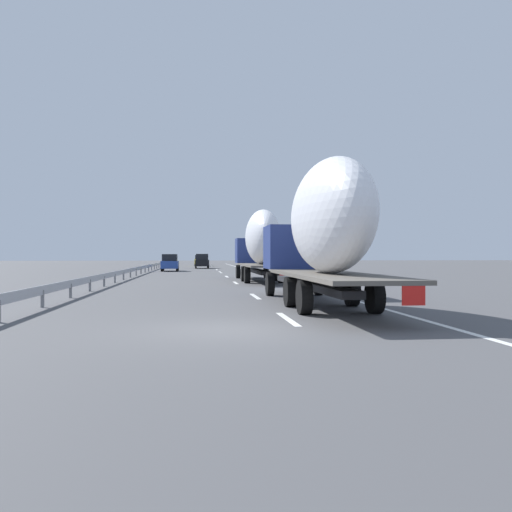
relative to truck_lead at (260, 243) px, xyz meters
name	(u,v)px	position (x,y,z in m)	size (l,w,h in m)	color
ground_plane	(204,273)	(16.78, 3.60, -2.65)	(260.00, 260.00, 0.00)	#4C4C4F
lane_stripe_0	(288,319)	(-21.22, 1.80, -2.65)	(3.20, 0.20, 0.01)	white
lane_stripe_1	(255,296)	(-12.98, 1.80, -2.65)	(3.20, 0.20, 0.01)	white
lane_stripe_2	(236,283)	(-1.51, 1.80, -2.65)	(3.20, 0.20, 0.01)	white
lane_stripe_3	(227,277)	(8.53, 1.80, -2.65)	(3.20, 0.20, 0.01)	white
lane_stripe_4	(220,272)	(21.22, 1.80, -2.65)	(3.20, 0.20, 0.01)	white
lane_stripe_5	(221,273)	(18.95, 1.80, -2.65)	(3.20, 0.20, 0.01)	white
lane_stripe_6	(217,270)	(30.39, 1.80, -2.65)	(3.20, 0.20, 0.01)	white
lane_stripe_7	(212,266)	(52.56, 1.80, -2.65)	(3.20, 0.20, 0.01)	white
lane_stripe_8	(210,265)	(59.54, 1.80, -2.65)	(3.20, 0.20, 0.01)	white
edge_line_right	(254,272)	(21.78, -1.90, -2.65)	(110.00, 0.20, 0.01)	white
truck_lead	(260,243)	(0.00, 0.00, 0.00)	(13.76, 2.55, 4.80)	navy
truck_trailing	(322,228)	(-17.85, 0.00, 0.08)	(14.09, 2.55, 4.94)	navy
car_yellow_coupe	(200,260)	(53.34, 3.69, -1.72)	(4.32, 1.89, 1.84)	gold
car_silver_hatch	(200,260)	(62.51, 3.66, -1.72)	(4.06, 1.75, 1.83)	#ADB2B7
car_blue_sedan	(170,263)	(24.74, 7.29, -1.69)	(4.37, 1.89, 1.93)	#28479E
car_black_suv	(202,261)	(37.33, 3.55, -1.66)	(4.39, 1.89, 1.99)	black
road_sign	(274,251)	(14.60, -3.10, -0.46)	(0.10, 0.90, 3.16)	gray
tree_0	(306,232)	(15.28, -6.39, 1.41)	(3.08, 3.08, 6.87)	#472D19
tree_1	(256,243)	(62.93, -6.91, 1.53)	(3.78, 3.78, 6.78)	#472D19
tree_2	(284,240)	(43.91, -9.01, 1.47)	(2.42, 2.42, 6.51)	#472D19
tree_3	(310,226)	(17.89, -7.36, 2.15)	(2.56, 2.56, 7.78)	#472D19
tree_4	(304,240)	(24.42, -8.08, 0.90)	(3.90, 3.90, 5.33)	#472D19
guardrail_median	(145,267)	(19.78, 9.60, -2.07)	(94.00, 0.10, 0.76)	#9EA0A5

